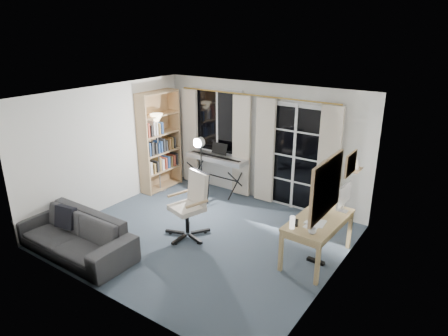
% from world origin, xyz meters
% --- Properties ---
extents(floor, '(4.50, 4.00, 0.02)m').
position_xyz_m(floor, '(0.00, 0.00, -0.01)').
color(floor, '#3C4858').
rests_on(floor, ground).
extents(window, '(1.20, 0.08, 1.40)m').
position_xyz_m(window, '(-1.05, 1.97, 1.50)').
color(window, white).
rests_on(window, floor).
extents(french_door, '(1.32, 0.09, 2.11)m').
position_xyz_m(french_door, '(0.75, 1.97, 1.03)').
color(french_door, white).
rests_on(french_door, floor).
extents(curtains, '(3.60, 0.07, 2.13)m').
position_xyz_m(curtains, '(-0.14, 1.88, 1.09)').
color(curtains, gold).
rests_on(curtains, floor).
extents(bookshelf, '(0.37, 1.00, 2.14)m').
position_xyz_m(bookshelf, '(-2.13, 1.22, 1.02)').
color(bookshelf, tan).
rests_on(bookshelf, floor).
extents(torchiere_lamp, '(0.32, 0.32, 1.70)m').
position_xyz_m(torchiere_lamp, '(-1.99, 1.10, 1.37)').
color(torchiere_lamp, '#B2B2B7').
rests_on(torchiere_lamp, floor).
extents(keyboard_piano, '(1.41, 0.70, 1.01)m').
position_xyz_m(keyboard_piano, '(-0.90, 1.70, 0.77)').
color(keyboard_piano, black).
rests_on(keyboard_piano, floor).
extents(studio_light, '(0.26, 0.29, 1.47)m').
position_xyz_m(studio_light, '(-0.74, 0.93, 1.17)').
color(studio_light, black).
rests_on(studio_light, floor).
extents(office_chair, '(0.78, 0.78, 1.13)m').
position_xyz_m(office_chair, '(-0.16, -0.01, 0.66)').
color(office_chair, black).
rests_on(office_chair, floor).
extents(desk, '(0.70, 1.32, 0.69)m').
position_xyz_m(desk, '(1.88, 0.45, 0.61)').
color(desk, '#A38254').
rests_on(desk, floor).
extents(monitor, '(0.17, 0.50, 0.43)m').
position_xyz_m(monitor, '(2.08, 0.90, 0.95)').
color(monitor, silver).
rests_on(monitor, desk).
extents(desk_clutter, '(0.43, 0.78, 0.88)m').
position_xyz_m(desk_clutter, '(1.82, 0.23, 0.54)').
color(desk_clutter, white).
rests_on(desk_clutter, desk).
extents(mug, '(0.12, 0.09, 0.11)m').
position_xyz_m(mug, '(1.98, -0.05, 0.75)').
color(mug, silver).
rests_on(mug, desk).
extents(wall_mirror, '(0.04, 0.94, 0.74)m').
position_xyz_m(wall_mirror, '(2.22, -0.35, 1.55)').
color(wall_mirror, tan).
rests_on(wall_mirror, floor).
extents(framed_print, '(0.03, 0.42, 0.32)m').
position_xyz_m(framed_print, '(2.23, 0.55, 1.60)').
color(framed_print, tan).
rests_on(framed_print, floor).
extents(wall_shelf, '(0.16, 0.30, 0.18)m').
position_xyz_m(wall_shelf, '(2.16, 1.05, 1.41)').
color(wall_shelf, tan).
rests_on(wall_shelf, floor).
extents(sofa, '(2.13, 0.62, 0.83)m').
position_xyz_m(sofa, '(-1.36, -1.55, 0.42)').
color(sofa, '#2A2A2C').
rests_on(sofa, floor).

